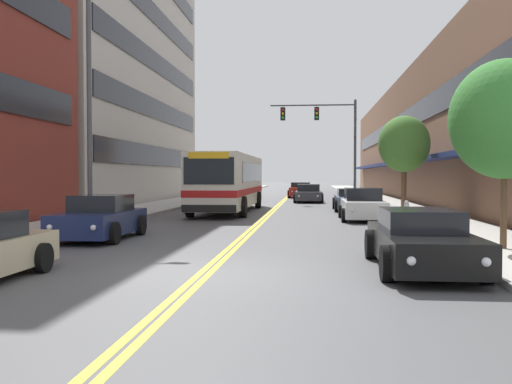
# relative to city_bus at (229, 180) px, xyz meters

# --- Properties ---
(ground_plane) EXTENTS (240.00, 240.00, 0.00)m
(ground_plane) POSITION_rel_city_bus_xyz_m (2.29, 17.76, -1.72)
(ground_plane) COLOR #4C4C4F
(sidewalk_left) EXTENTS (3.35, 106.00, 0.14)m
(sidewalk_left) POSITION_rel_city_bus_xyz_m (-4.89, 17.76, -1.65)
(sidewalk_left) COLOR #B2ADA5
(sidewalk_left) RESTS_ON ground_plane
(sidewalk_right) EXTENTS (3.35, 106.00, 0.14)m
(sidewalk_right) POSITION_rel_city_bus_xyz_m (9.46, 17.76, -1.65)
(sidewalk_right) COLOR #B2ADA5
(sidewalk_right) RESTS_ON ground_plane
(centre_line) EXTENTS (0.34, 106.00, 0.01)m
(centre_line) POSITION_rel_city_bus_xyz_m (2.29, 17.76, -1.71)
(centre_line) COLOR yellow
(centre_line) RESTS_ON ground_plane
(office_tower_left) EXTENTS (12.08, 27.05, 27.01)m
(office_tower_left) POSITION_rel_city_bus_xyz_m (-12.80, 10.31, 11.79)
(office_tower_left) COLOR #BCB7AD
(office_tower_left) RESTS_ON ground_plane
(storefront_row_right) EXTENTS (9.10, 68.00, 9.78)m
(storefront_row_right) POSITION_rel_city_bus_xyz_m (15.37, 17.76, 3.17)
(storefront_row_right) COLOR brown
(storefront_row_right) RESTS_ON ground_plane
(city_bus) EXTENTS (2.81, 12.40, 3.02)m
(city_bus) POSITION_rel_city_bus_xyz_m (0.00, 0.00, 0.00)
(city_bus) COLOR silver
(city_bus) RESTS_ON ground_plane
(car_navy_parked_left_near) EXTENTS (2.03, 4.27, 1.37)m
(car_navy_parked_left_near) POSITION_rel_city_bus_xyz_m (-2.09, -13.56, -1.08)
(car_navy_parked_left_near) COLOR #19234C
(car_navy_parked_left_near) RESTS_ON ground_plane
(car_champagne_parked_left_far) EXTENTS (2.01, 4.92, 1.15)m
(car_champagne_parked_left_far) POSITION_rel_city_bus_xyz_m (-2.00, 10.18, -1.16)
(car_champagne_parked_left_far) COLOR beige
(car_champagne_parked_left_far) RESTS_ON ground_plane
(car_black_parked_right_foreground) EXTENTS (2.01, 4.90, 1.26)m
(car_black_parked_right_foreground) POSITION_rel_city_bus_xyz_m (6.71, -18.38, -1.12)
(car_black_parked_right_foreground) COLOR black
(car_black_parked_right_foreground) RESTS_ON ground_plane
(car_white_parked_right_mid) EXTENTS (2.01, 4.40, 1.41)m
(car_white_parked_right_mid) POSITION_rel_city_bus_xyz_m (6.69, -5.18, -1.07)
(car_white_parked_right_mid) COLOR white
(car_white_parked_right_mid) RESTS_ON ground_plane
(car_slate_blue_parked_right_far) EXTENTS (1.97, 4.87, 1.23)m
(car_slate_blue_parked_right_far) POSITION_rel_city_bus_xyz_m (6.65, 1.50, -1.13)
(car_slate_blue_parked_right_far) COLOR #475675
(car_slate_blue_parked_right_far) RESTS_ON ground_plane
(car_dark_grey_moving_lead) EXTENTS (2.12, 4.67, 1.32)m
(car_dark_grey_moving_lead) POSITION_rel_city_bus_xyz_m (4.21, 11.28, -1.10)
(car_dark_grey_moving_lead) COLOR #38383D
(car_dark_grey_moving_lead) RESTS_ON ground_plane
(car_red_moving_second) EXTENTS (2.19, 4.85, 1.34)m
(car_red_moving_second) POSITION_rel_city_bus_xyz_m (3.48, 20.03, -1.07)
(car_red_moving_second) COLOR maroon
(car_red_moving_second) RESTS_ON ground_plane
(traffic_signal_mast) EXTENTS (6.09, 0.38, 7.29)m
(traffic_signal_mast) POSITION_rel_city_bus_xyz_m (5.53, 10.13, 3.46)
(traffic_signal_mast) COLOR #47474C
(traffic_signal_mast) RESTS_ON ground_plane
(street_lamp_left_near) EXTENTS (2.53, 0.28, 8.19)m
(street_lamp_left_near) POSITION_rel_city_bus_xyz_m (-2.66, -12.03, 3.16)
(street_lamp_left_near) COLOR #47474C
(street_lamp_left_near) RESTS_ON ground_plane
(street_tree_right_near) EXTENTS (2.73, 2.73, 4.74)m
(street_tree_right_near) POSITION_rel_city_bus_xyz_m (9.24, -15.76, 1.66)
(street_tree_right_near) COLOR brown
(street_tree_right_near) RESTS_ON sidewalk_right
(street_tree_right_mid) EXTENTS (2.52, 2.52, 4.76)m
(street_tree_right_mid) POSITION_rel_city_bus_xyz_m (8.96, -1.93, 1.78)
(street_tree_right_mid) COLOR brown
(street_tree_right_mid) RESTS_ON sidewalk_right
(fire_hydrant) EXTENTS (0.29, 0.21, 0.83)m
(fire_hydrant) POSITION_rel_city_bus_xyz_m (8.24, -7.24, -1.17)
(fire_hydrant) COLOR #B7B7BC
(fire_hydrant) RESTS_ON sidewalk_right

